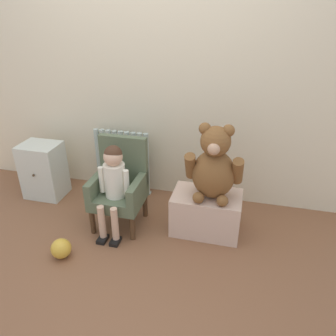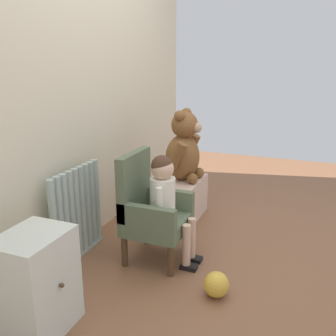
{
  "view_description": "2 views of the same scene",
  "coord_description": "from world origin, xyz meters",
  "px_view_note": "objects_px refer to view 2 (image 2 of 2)",
  "views": [
    {
      "loc": [
        0.82,
        -1.7,
        1.73
      ],
      "look_at": [
        0.28,
        0.46,
        0.58
      ],
      "focal_mm": 35.0,
      "sensor_mm": 36.0,
      "label": 1
    },
    {
      "loc": [
        -2.3,
        -0.49,
        1.35
      ],
      "look_at": [
        0.28,
        0.53,
        0.53
      ],
      "focal_mm": 40.0,
      "sensor_mm": 36.0,
      "label": 2
    }
  ],
  "objects_px": {
    "radiator": "(77,214)",
    "large_teddy_bear": "(184,149)",
    "child_figure": "(166,194)",
    "low_bench": "(180,199)",
    "child_armchair": "(150,209)",
    "toy_ball": "(216,284)",
    "small_dresser": "(36,283)"
  },
  "relations": [
    {
      "from": "child_armchair",
      "to": "toy_ball",
      "type": "distance_m",
      "value": 0.67
    },
    {
      "from": "radiator",
      "to": "large_teddy_bear",
      "type": "xyz_separation_m",
      "value": [
        0.93,
        -0.45,
        0.29
      ]
    },
    {
      "from": "small_dresser",
      "to": "toy_ball",
      "type": "distance_m",
      "value": 1.0
    },
    {
      "from": "child_armchair",
      "to": "child_figure",
      "type": "xyz_separation_m",
      "value": [
        0.0,
        -0.12,
        0.13
      ]
    },
    {
      "from": "child_figure",
      "to": "toy_ball",
      "type": "height_order",
      "value": "child_figure"
    },
    {
      "from": "small_dresser",
      "to": "toy_ball",
      "type": "xyz_separation_m",
      "value": [
        0.61,
        -0.77,
        -0.19
      ]
    },
    {
      "from": "radiator",
      "to": "low_bench",
      "type": "xyz_separation_m",
      "value": [
        0.89,
        -0.43,
        -0.15
      ]
    },
    {
      "from": "radiator",
      "to": "large_teddy_bear",
      "type": "height_order",
      "value": "large_teddy_bear"
    },
    {
      "from": "radiator",
      "to": "child_armchair",
      "type": "relative_size",
      "value": 0.86
    },
    {
      "from": "radiator",
      "to": "low_bench",
      "type": "relative_size",
      "value": 1.16
    },
    {
      "from": "low_bench",
      "to": "large_teddy_bear",
      "type": "relative_size",
      "value": 0.91
    },
    {
      "from": "radiator",
      "to": "large_teddy_bear",
      "type": "distance_m",
      "value": 1.07
    },
    {
      "from": "large_teddy_bear",
      "to": "low_bench",
      "type": "bearing_deg",
      "value": 156.79
    },
    {
      "from": "small_dresser",
      "to": "large_teddy_bear",
      "type": "xyz_separation_m",
      "value": [
        1.65,
        -0.2,
        0.34
      ]
    },
    {
      "from": "low_bench",
      "to": "large_teddy_bear",
      "type": "bearing_deg",
      "value": -23.21
    },
    {
      "from": "low_bench",
      "to": "toy_ball",
      "type": "distance_m",
      "value": 1.17
    },
    {
      "from": "small_dresser",
      "to": "child_figure",
      "type": "xyz_separation_m",
      "value": [
        0.88,
        -0.35,
        0.22
      ]
    },
    {
      "from": "large_teddy_bear",
      "to": "toy_ball",
      "type": "bearing_deg",
      "value": -151.09
    },
    {
      "from": "large_teddy_bear",
      "to": "toy_ball",
      "type": "xyz_separation_m",
      "value": [
        -1.04,
        -0.57,
        -0.53
      ]
    },
    {
      "from": "small_dresser",
      "to": "large_teddy_bear",
      "type": "height_order",
      "value": "large_teddy_bear"
    },
    {
      "from": "radiator",
      "to": "low_bench",
      "type": "bearing_deg",
      "value": -25.92
    },
    {
      "from": "radiator",
      "to": "toy_ball",
      "type": "xyz_separation_m",
      "value": [
        -0.11,
        -1.02,
        -0.24
      ]
    },
    {
      "from": "low_bench",
      "to": "toy_ball",
      "type": "height_order",
      "value": "low_bench"
    },
    {
      "from": "child_figure",
      "to": "low_bench",
      "type": "bearing_deg",
      "value": 12.66
    },
    {
      "from": "small_dresser",
      "to": "low_bench",
      "type": "height_order",
      "value": "small_dresser"
    },
    {
      "from": "radiator",
      "to": "child_figure",
      "type": "height_order",
      "value": "child_figure"
    },
    {
      "from": "child_figure",
      "to": "child_armchair",
      "type": "bearing_deg",
      "value": 90.0
    },
    {
      "from": "radiator",
      "to": "toy_ball",
      "type": "bearing_deg",
      "value": -96.08
    },
    {
      "from": "radiator",
      "to": "child_armchair",
      "type": "bearing_deg",
      "value": -70.85
    },
    {
      "from": "radiator",
      "to": "child_figure",
      "type": "distance_m",
      "value": 0.64
    },
    {
      "from": "small_dresser",
      "to": "large_teddy_bear",
      "type": "relative_size",
      "value": 0.89
    },
    {
      "from": "radiator",
      "to": "low_bench",
      "type": "distance_m",
      "value": 1.0
    }
  ]
}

